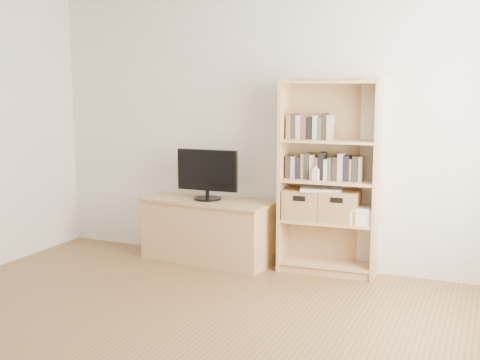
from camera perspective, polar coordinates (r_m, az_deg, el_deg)
The scene contains 11 objects.
back_wall at distance 5.61m, azimuth 2.86°, elevation 5.24°, with size 4.50×0.02×2.60m, color silver.
tv_stand at distance 5.76m, azimuth -3.07°, elevation -4.90°, with size 1.24×0.47×0.57m, color tan.
bookshelf at distance 5.33m, azimuth 8.40°, elevation 0.21°, with size 0.86×0.31×1.72m, color tan.
television at distance 5.66m, azimuth -3.12°, elevation 0.48°, with size 0.60×0.05×0.47m, color black.
books_row_mid at distance 5.34m, azimuth 8.47°, elevation 1.17°, with size 0.80×0.16×0.21m, color #332B22.
books_row_upper at distance 5.34m, azimuth 6.54°, elevation 5.06°, with size 0.41×0.15×0.22m, color #332B22.
baby_monitor at distance 5.25m, azimuth 7.17°, elevation 0.48°, with size 0.05×0.03×0.10m, color white.
basket_left at distance 5.42m, azimuth 5.96°, elevation -2.28°, with size 0.32×0.27×0.27m, color olive.
basket_right at distance 5.35m, azimuth 9.44°, elevation -2.46°, with size 0.33×0.27×0.27m, color olive.
laptop at distance 5.35m, azimuth 7.69°, elevation -0.85°, with size 0.36×0.25×0.03m, color silver.
magazine_stack at distance 5.33m, azimuth 11.44°, elevation -3.38°, with size 0.18×0.26×0.12m, color beige.
Camera 1 is at (1.95, -2.75, 1.64)m, focal length 45.00 mm.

